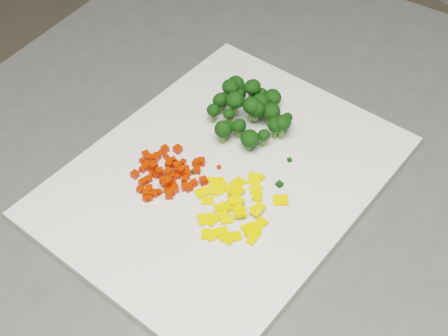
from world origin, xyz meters
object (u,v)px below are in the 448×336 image
carrot_pile (167,169)px  broccoli_pile (251,105)px  pepper_pile (238,204)px  cutting_board (224,177)px

carrot_pile → broccoli_pile: (0.14, 0.03, 0.01)m
carrot_pile → broccoli_pile: bearing=11.4°
broccoli_pile → pepper_pile: bearing=-130.0°
cutting_board → broccoli_pile: size_ratio=3.75×
cutting_board → broccoli_pile: (0.08, 0.06, 0.03)m
pepper_pile → carrot_pile: bearing=116.8°
cutting_board → pepper_pile: bearing=-106.3°
carrot_pile → pepper_pile: (0.04, -0.08, -0.01)m
carrot_pile → broccoli_pile: broccoli_pile is taller
pepper_pile → broccoli_pile: (0.09, 0.11, 0.02)m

